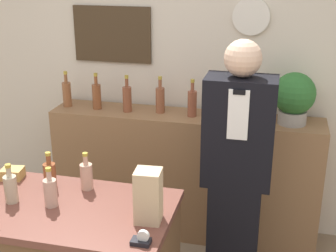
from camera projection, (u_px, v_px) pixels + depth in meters
The scene contains 18 objects.
back_wall at pixel (177, 63), 3.67m from camera, with size 5.20×0.09×2.70m.
back_shelf at pixel (184, 175), 3.71m from camera, with size 2.08×0.37×1.01m.
shopkeeper at pixel (237, 174), 2.96m from camera, with size 0.43×0.27×1.70m.
potted_plant at pixel (294, 97), 3.29m from camera, with size 0.30×0.30×0.37m.
paper_bag at pixel (148, 196), 2.28m from camera, with size 0.14×0.13×0.27m.
tape_dispenser at pixel (142, 240), 2.13m from camera, with size 0.09×0.06×0.07m.
gift_box at pixel (13, 173), 2.76m from camera, with size 0.14×0.12×0.06m.
counter_bottle_2 at pixel (11, 188), 2.48m from camera, with size 0.07×0.07×0.22m.
counter_bottle_3 at pixel (50, 175), 2.62m from camera, with size 0.07×0.07×0.22m.
counter_bottle_4 at pixel (50, 192), 2.44m from camera, with size 0.07×0.07×0.22m.
counter_bottle_5 at pixel (86, 175), 2.62m from camera, with size 0.07×0.07×0.22m.
shelf_bottle_0 at pixel (67, 93), 3.71m from camera, with size 0.07×0.07×0.29m.
shelf_bottle_1 at pixel (97, 95), 3.65m from camera, with size 0.07×0.07×0.29m.
shelf_bottle_2 at pixel (127, 98), 3.59m from camera, with size 0.07×0.07×0.29m.
shelf_bottle_3 at pixel (160, 99), 3.56m from camera, with size 0.07×0.07×0.29m.
shelf_bottle_4 at pixel (192, 103), 3.48m from camera, with size 0.07×0.07×0.29m.
shelf_bottle_5 at pixel (227, 104), 3.44m from camera, with size 0.07×0.07×0.29m.
shelf_bottle_6 at pixel (261, 108), 3.36m from camera, with size 0.07×0.07×0.29m.
Camera 1 is at (0.78, -1.53, 2.15)m, focal length 50.00 mm.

